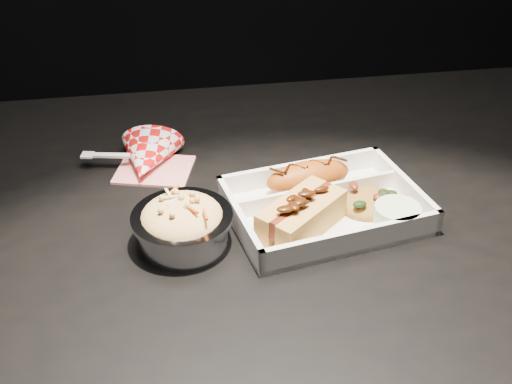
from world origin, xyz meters
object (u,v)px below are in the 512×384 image
fried_pastry (308,177)px  napkin_fork (147,158)px  food_tray (324,209)px  dining_table (271,252)px  foil_coleslaw_cup (182,223)px  hotdog (301,213)px

fried_pastry → napkin_fork: bearing=153.7°
food_tray → napkin_fork: bearing=134.5°
dining_table → foil_coleslaw_cup: bearing=-149.8°
food_tray → foil_coleslaw_cup: foil_coleslaw_cup is taller
hotdog → foil_coleslaw_cup: (-0.15, 0.00, -0.00)m
dining_table → food_tray: size_ratio=4.32×
food_tray → fried_pastry: 0.06m
dining_table → foil_coleslaw_cup: (-0.13, -0.08, 0.12)m
foil_coleslaw_cup → napkin_fork: size_ratio=0.73×
dining_table → hotdog: hotdog is taller
dining_table → foil_coleslaw_cup: size_ratio=9.39×
dining_table → fried_pastry: bearing=10.7°
dining_table → napkin_fork: size_ratio=6.89×
fried_pastry → foil_coleslaw_cup: (-0.18, -0.09, 0.00)m
fried_pastry → foil_coleslaw_cup: size_ratio=0.97×
dining_table → napkin_fork: 0.23m
dining_table → hotdog: size_ratio=9.15×
food_tray → foil_coleslaw_cup: bearing=178.9°
fried_pastry → hotdog: (-0.03, -0.09, 0.00)m
dining_table → foil_coleslaw_cup: 0.19m
foil_coleslaw_cup → dining_table: bearing=30.2°
fried_pastry → dining_table: bearing=-169.3°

